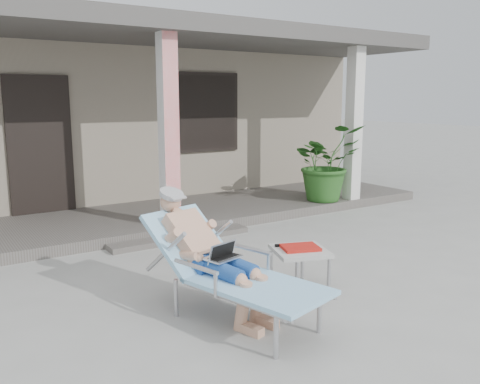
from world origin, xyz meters
TOP-DOWN VIEW (x-y plane):
  - ground at (0.00, 0.00)m, footprint 60.00×60.00m
  - house at (0.00, 6.50)m, footprint 10.40×5.40m
  - porch_deck at (0.00, 3.00)m, footprint 10.00×2.00m
  - porch_overhang at (0.00, 2.95)m, footprint 10.00×2.30m
  - porch_step at (0.00, 1.85)m, footprint 2.00×0.30m
  - lounger at (-0.78, -0.50)m, footprint 1.09×1.85m
  - side_table at (0.19, -0.43)m, footprint 0.65×0.65m
  - potted_palm at (3.03, 2.32)m, footprint 1.31×1.17m

SIDE VIEW (x-z plane):
  - ground at x=0.00m, z-range 0.00..0.00m
  - porch_step at x=0.00m, z-range 0.00..0.07m
  - porch_deck at x=0.00m, z-range 0.00..0.15m
  - side_table at x=0.19m, z-range 0.16..0.62m
  - lounger at x=-0.78m, z-range 0.13..1.30m
  - potted_palm at x=3.03m, z-range 0.15..1.47m
  - house at x=0.00m, z-range 0.02..3.32m
  - porch_overhang at x=0.00m, z-range 1.36..4.21m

